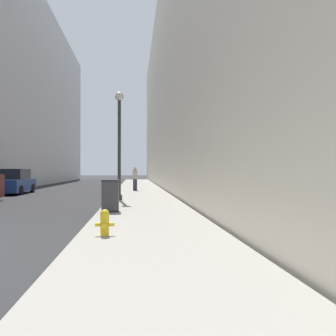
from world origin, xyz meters
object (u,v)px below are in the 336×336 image
lamppost (119,135)px  pedestrian_on_sidewalk (135,179)px  trash_bin (110,195)px  fire_hydrant (105,222)px  parked_sedan_near (14,183)px

lamppost → pedestrian_on_sidewalk: 8.19m
trash_bin → pedestrian_on_sidewalk: bearing=85.7°
lamppost → pedestrian_on_sidewalk: bearing=84.0°
fire_hydrant → pedestrian_on_sidewalk: bearing=87.5°
lamppost → parked_sedan_near: bearing=138.1°
trash_bin → pedestrian_on_sidewalk: size_ratio=0.66×
fire_hydrant → pedestrian_on_sidewalk: (0.74, 16.94, 0.57)m
fire_hydrant → parked_sedan_near: size_ratio=0.14×
lamppost → pedestrian_on_sidewalk: lamppost is taller
fire_hydrant → parked_sedan_near: (-7.64, 15.94, 0.34)m
lamppost → parked_sedan_near: (-7.56, 6.78, -2.63)m
fire_hydrant → pedestrian_on_sidewalk: 16.96m
pedestrian_on_sidewalk → parked_sedan_near: bearing=-173.2°
trash_bin → parked_sedan_near: 13.68m
fire_hydrant → pedestrian_on_sidewalk: pedestrian_on_sidewalk is taller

